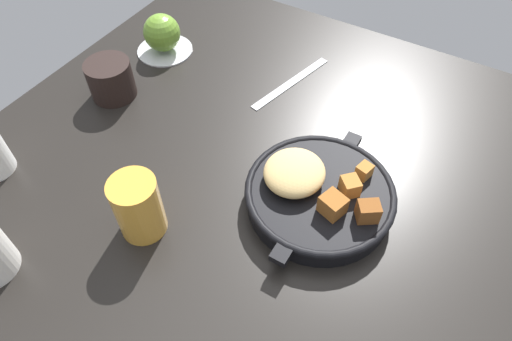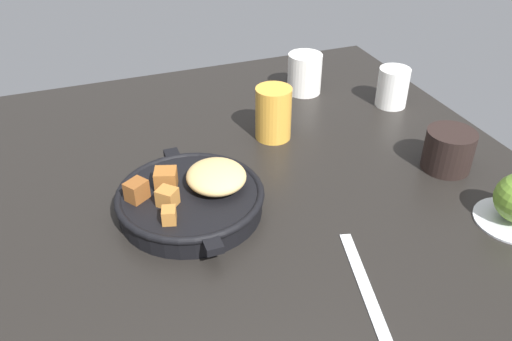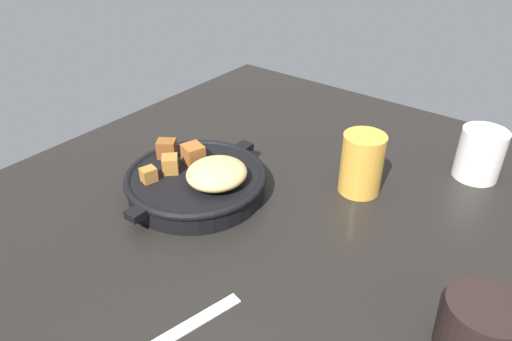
% 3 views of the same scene
% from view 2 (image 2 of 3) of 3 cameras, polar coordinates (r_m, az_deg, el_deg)
% --- Properties ---
extents(ground_plane, '(1.02, 0.91, 0.02)m').
position_cam_2_polar(ground_plane, '(0.88, 1.14, -2.11)').
color(ground_plane, black).
extents(cast_iron_skillet, '(0.27, 0.23, 0.07)m').
position_cam_2_polar(cast_iron_skillet, '(0.81, -6.88, -2.83)').
color(cast_iron_skillet, black).
rests_on(cast_iron_skillet, ground_plane).
extents(butter_knife, '(0.20, 0.07, 0.00)m').
position_cam_2_polar(butter_knife, '(0.71, 11.71, -12.18)').
color(butter_knife, silver).
rests_on(butter_knife, ground_plane).
extents(ceramic_mug_white, '(0.07, 0.07, 0.09)m').
position_cam_2_polar(ceramic_mug_white, '(1.16, 5.27, 10.39)').
color(ceramic_mug_white, silver).
rests_on(ceramic_mug_white, ground_plane).
extents(juice_glass_amber, '(0.07, 0.07, 0.10)m').
position_cam_2_polar(juice_glass_amber, '(0.98, 1.89, 6.20)').
color(juice_glass_amber, gold).
rests_on(juice_glass_amber, ground_plane).
extents(white_creamer_pitcher, '(0.06, 0.06, 0.08)m').
position_cam_2_polar(white_creamer_pitcher, '(1.14, 14.55, 8.70)').
color(white_creamer_pitcher, white).
rests_on(white_creamer_pitcher, ground_plane).
extents(coffee_mug_dark, '(0.08, 0.08, 0.07)m').
position_cam_2_polar(coffee_mug_dark, '(0.95, 20.08, 2.08)').
color(coffee_mug_dark, black).
rests_on(coffee_mug_dark, ground_plane).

